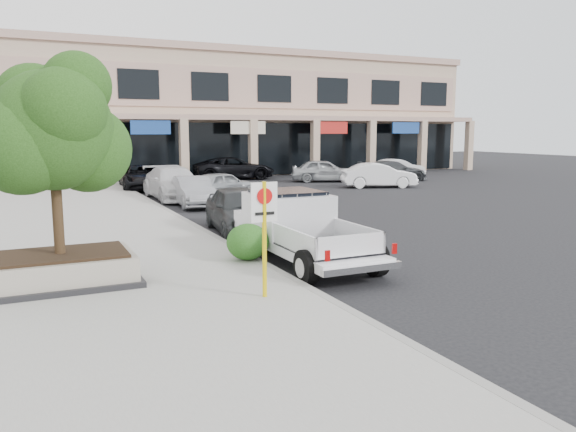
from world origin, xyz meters
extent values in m
plane|color=black|center=(0.00, 0.00, 0.00)|extent=(120.00, 120.00, 0.00)
cube|color=gray|center=(-5.50, 6.00, 0.07)|extent=(8.00, 52.00, 0.15)
cube|color=gray|center=(-1.55, 6.00, 0.07)|extent=(0.20, 52.00, 0.15)
cube|color=tan|center=(8.00, 34.00, 4.50)|extent=(40.00, 10.00, 9.00)
cube|color=tan|center=(8.00, 34.00, 9.25)|extent=(40.40, 10.40, 0.50)
cube|color=tan|center=(8.00, 27.90, 4.30)|extent=(40.00, 2.20, 0.35)
cube|color=tan|center=(28.00, 27.05, 2.10)|extent=(0.55, 0.55, 4.20)
cube|color=black|center=(8.00, 28.95, 2.00)|extent=(39.20, 0.08, 3.90)
cube|color=black|center=(-6.26, 2.36, 0.21)|extent=(3.20, 2.20, 0.12)
cube|color=#9E9384|center=(-6.26, 2.36, 0.52)|extent=(3.00, 2.00, 0.50)
cube|color=black|center=(-6.26, 2.36, 0.80)|extent=(2.70, 1.70, 0.06)
cylinder|color=black|center=(-6.26, 2.36, 1.93)|extent=(0.22, 0.22, 2.20)
sphere|color=#1C3B10|center=(-6.26, 2.36, 3.43)|extent=(2.50, 2.50, 2.50)
sphere|color=#1C3B10|center=(-5.56, 2.66, 3.03)|extent=(1.90, 1.90, 1.90)
sphere|color=#1C3B10|center=(-6.56, 2.86, 4.03)|extent=(1.60, 1.60, 1.60)
cylinder|color=yellow|center=(-2.65, -0.38, 1.30)|extent=(0.09, 0.09, 2.30)
cube|color=white|center=(-2.65, -0.38, 2.05)|extent=(0.55, 0.03, 0.78)
cylinder|color=red|center=(-2.65, -0.41, 2.17)|extent=(0.32, 0.02, 0.32)
ellipsoid|color=#234D16|center=(-1.80, 2.76, 0.62)|extent=(1.10, 0.99, 0.93)
imported|color=#2B2E2F|center=(-0.33, 7.23, 0.79)|extent=(2.42, 4.82, 1.57)
imported|color=gray|center=(0.02, 14.32, 0.68)|extent=(1.70, 4.19, 1.35)
imported|color=silver|center=(-0.12, 17.34, 0.80)|extent=(2.34, 5.57, 1.61)
imported|color=black|center=(-0.67, 22.77, 0.70)|extent=(2.77, 5.25, 1.41)
imported|color=#9FA3A7|center=(2.33, 17.09, 0.67)|extent=(4.23, 2.98, 1.34)
imported|color=white|center=(12.48, 17.85, 0.73)|extent=(4.70, 2.94, 1.46)
imported|color=#333538|center=(15.98, 21.26, 0.67)|extent=(4.94, 2.88, 1.34)
imported|color=black|center=(6.46, 26.79, 0.78)|extent=(5.87, 3.16, 1.57)
imported|color=#A3A8AB|center=(11.29, 22.53, 0.75)|extent=(4.75, 3.37, 1.50)
imported|color=silver|center=(17.94, 23.50, 0.66)|extent=(4.17, 1.96, 1.32)
camera|label=1|loc=(-6.83, -10.37, 3.44)|focal=35.00mm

